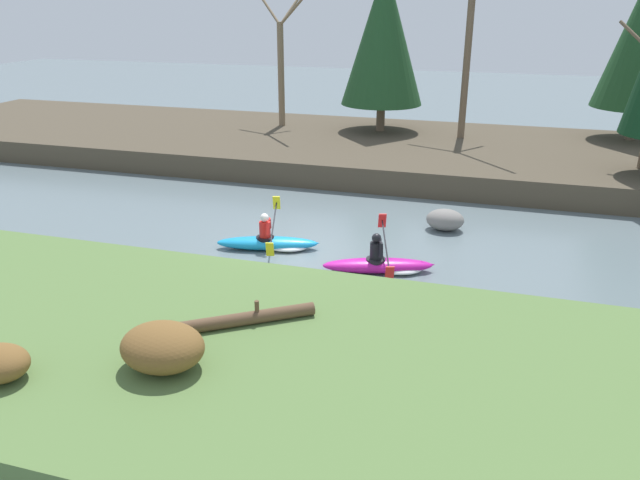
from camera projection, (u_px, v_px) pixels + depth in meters
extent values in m
plane|color=slate|center=(301.00, 253.00, 16.44)|extent=(90.00, 90.00, 0.00)
cube|color=#56753D|center=(192.00, 358.00, 10.91)|extent=(44.00, 6.94, 0.80)
cube|color=#4C4233|center=(381.00, 150.00, 25.60)|extent=(44.00, 9.52, 0.87)
cylinder|color=brown|center=(381.00, 117.00, 26.96)|extent=(0.36, 0.36, 1.16)
cone|color=#1E4723|center=(383.00, 35.00, 25.73)|extent=(3.44, 3.44, 5.62)
cylinder|color=brown|center=(632.00, 123.00, 25.26)|extent=(0.36, 0.36, 1.31)
cylinder|color=#7A664C|center=(281.00, 75.00, 27.47)|extent=(0.28, 0.28, 4.45)
cylinder|color=#7A664C|center=(268.00, 8.00, 27.24)|extent=(1.66, 1.41, 1.49)
cylinder|color=#7A664C|center=(292.00, 11.00, 25.66)|extent=(1.74, 1.48, 1.32)
cylinder|color=#7A664C|center=(293.00, 6.00, 27.12)|extent=(0.77, 1.87, 1.66)
cylinder|color=brown|center=(466.00, 66.00, 24.78)|extent=(0.28, 0.28, 5.73)
ellipsoid|color=brown|center=(163.00, 347.00, 9.80)|extent=(1.36, 1.14, 0.74)
ellipsoid|color=#C61999|center=(378.00, 265.00, 15.26)|extent=(2.76, 1.37, 0.34)
cone|color=#C61999|center=(428.00, 265.00, 15.27)|extent=(0.39, 0.29, 0.20)
cylinder|color=black|center=(376.00, 260.00, 15.21)|extent=(0.60, 0.60, 0.08)
cylinder|color=black|center=(376.00, 251.00, 15.12)|extent=(0.38, 0.38, 0.42)
sphere|color=black|center=(377.00, 238.00, 15.00)|extent=(0.29, 0.29, 0.23)
cylinder|color=black|center=(379.00, 244.00, 15.31)|extent=(0.15, 0.24, 0.35)
cylinder|color=black|center=(381.00, 251.00, 14.87)|extent=(0.15, 0.24, 0.35)
cylinder|color=black|center=(386.00, 246.00, 15.08)|extent=(0.60, 1.84, 0.65)
cube|color=red|center=(382.00, 221.00, 15.85)|extent=(0.24, 0.21, 0.41)
cube|color=red|center=(390.00, 274.00, 14.30)|extent=(0.24, 0.21, 0.41)
ellipsoid|color=white|center=(400.00, 268.00, 15.30)|extent=(1.26, 0.99, 0.18)
ellipsoid|color=#1993D6|center=(267.00, 243.00, 16.65)|extent=(2.76, 1.28, 0.34)
cone|color=#1993D6|center=(314.00, 243.00, 16.60)|extent=(0.39, 0.28, 0.20)
cylinder|color=black|center=(265.00, 238.00, 16.60)|extent=(0.59, 0.59, 0.08)
cylinder|color=red|center=(265.00, 229.00, 16.50)|extent=(0.37, 0.37, 0.42)
sphere|color=white|center=(264.00, 218.00, 16.39)|extent=(0.28, 0.28, 0.23)
cylinder|color=red|center=(269.00, 223.00, 16.69)|extent=(0.15, 0.24, 0.35)
cylinder|color=red|center=(268.00, 229.00, 16.25)|extent=(0.15, 0.24, 0.35)
cylinder|color=black|center=(273.00, 225.00, 16.45)|extent=(0.53, 1.86, 0.65)
cube|color=yellow|center=(277.00, 203.00, 17.23)|extent=(0.23, 0.20, 0.41)
cube|color=yellow|center=(270.00, 249.00, 15.68)|extent=(0.23, 0.20, 0.41)
ellipsoid|color=white|center=(288.00, 246.00, 16.66)|extent=(1.24, 0.96, 0.18)
ellipsoid|color=gray|center=(445.00, 220.00, 17.99)|extent=(1.08, 0.85, 0.61)
cylinder|color=brown|center=(246.00, 319.00, 11.19)|extent=(2.21, 1.64, 0.24)
cylinder|color=brown|center=(257.00, 306.00, 11.17)|extent=(0.08, 0.08, 0.20)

